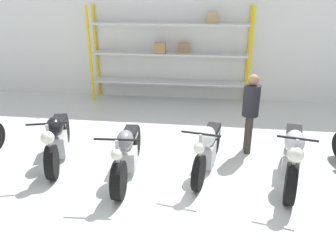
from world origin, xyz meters
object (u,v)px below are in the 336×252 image
motorcycle_grey (127,153)px  motorcycle_silver (292,155)px  motorcycle_white (208,148)px  motorcycle_black (58,138)px  shelving_rack (171,52)px  person_browsing (251,108)px

motorcycle_grey → motorcycle_silver: motorcycle_silver is taller
motorcycle_white → motorcycle_silver: (1.41, -0.18, 0.05)m
motorcycle_black → motorcycle_silver: size_ratio=1.00×
motorcycle_black → motorcycle_white: motorcycle_black is taller
shelving_rack → motorcycle_silver: (2.61, -4.34, -0.96)m
shelving_rack → motorcycle_grey: shelving_rack is taller
motorcycle_black → motorcycle_silver: (4.27, -0.22, 0.04)m
motorcycle_grey → motorcycle_silver: bearing=89.9°
shelving_rack → motorcycle_black: 4.55m
motorcycle_black → shelving_rack: bearing=141.6°
motorcycle_silver → motorcycle_white: bearing=-85.2°
motorcycle_black → motorcycle_white: bearing=72.7°
motorcycle_black → motorcycle_grey: size_ratio=0.99×
motorcycle_black → person_browsing: size_ratio=1.30×
motorcycle_silver → motorcycle_grey: bearing=-74.2°
shelving_rack → motorcycle_grey: 4.64m
motorcycle_white → person_browsing: (0.79, 0.86, 0.50)m
person_browsing → motorcycle_silver: bearing=120.0°
person_browsing → motorcycle_white: bearing=46.7°
shelving_rack → person_browsing: size_ratio=2.91×
motorcycle_silver → motorcycle_black: bearing=-80.8°
motorcycle_grey → motorcycle_white: 1.44m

